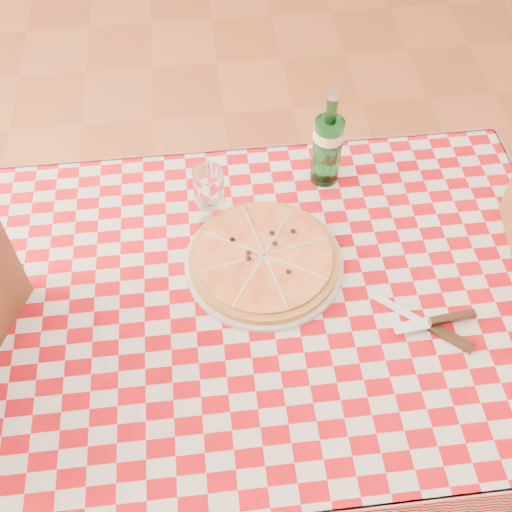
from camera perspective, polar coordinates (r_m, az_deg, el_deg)
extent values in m
plane|color=#995331|center=(2.02, 0.79, -15.62)|extent=(6.00, 6.00, 0.00)
cube|color=brown|center=(1.37, 1.12, -4.14)|extent=(1.20, 0.80, 0.04)
cylinder|color=brown|center=(1.92, -16.64, -3.27)|extent=(0.06, 0.06, 0.71)
cylinder|color=brown|center=(1.98, 15.34, -0.34)|extent=(0.06, 0.06, 0.71)
cube|color=#B30B14|center=(1.35, 1.13, -3.58)|extent=(1.30, 0.90, 0.01)
cylinder|color=brown|center=(1.86, 19.22, -16.58)|extent=(0.04, 0.04, 0.44)
cylinder|color=brown|center=(2.01, 17.40, -6.82)|extent=(0.04, 0.04, 0.44)
cylinder|color=brown|center=(1.87, -16.28, -12.57)|extent=(0.04, 0.04, 0.48)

